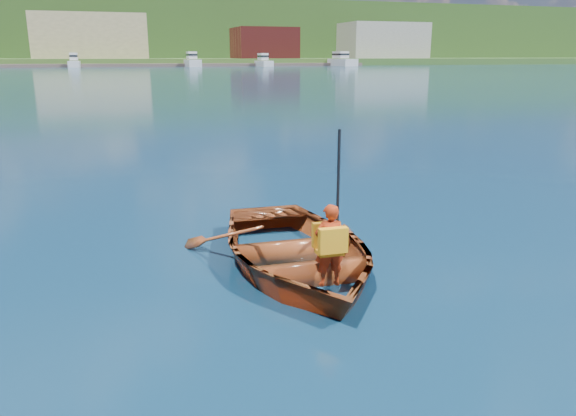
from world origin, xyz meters
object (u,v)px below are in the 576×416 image
(rowboat, at_px, (295,250))
(marina_yachts, at_px, (88,61))
(dock, at_px, (69,66))
(child_paddler, at_px, (330,243))

(rowboat, relative_size, marina_yachts, 0.03)
(marina_yachts, bearing_deg, rowboat, -87.45)
(rowboat, xyz_separation_m, marina_yachts, (-6.39, 143.67, 1.17))
(rowboat, bearing_deg, dock, 94.30)
(rowboat, bearing_deg, marina_yachts, 92.55)
(dock, xyz_separation_m, marina_yachts, (4.76, -4.71, 1.02))
(rowboat, bearing_deg, child_paddler, -82.07)
(rowboat, xyz_separation_m, child_paddler, (0.13, -0.90, 0.37))
(rowboat, distance_m, marina_yachts, 143.81)
(dock, distance_m, marina_yachts, 6.78)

